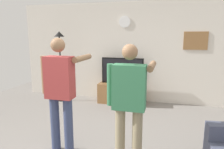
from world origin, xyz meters
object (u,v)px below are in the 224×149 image
at_px(framed_picture, 196,41).
at_px(person_standing_nearer_couch, 129,98).
at_px(person_standing_nearer_lamp, 60,89).
at_px(floor_lamp, 60,52).
at_px(tv_stand, 122,93).
at_px(wall_clock, 125,22).
at_px(television, 122,71).

bearing_deg(framed_picture, person_standing_nearer_couch, -110.83).
xyz_separation_m(framed_picture, person_standing_nearer_lamp, (-2.19, -2.89, -0.66)).
height_order(floor_lamp, person_standing_nearer_couch, floor_lamp).
height_order(tv_stand, wall_clock, wall_clock).
bearing_deg(person_standing_nearer_couch, television, 104.41).
bearing_deg(person_standing_nearer_couch, person_standing_nearer_lamp, 176.97).
bearing_deg(tv_stand, framed_picture, 9.25).
height_order(television, person_standing_nearer_lamp, person_standing_nearer_lamp).
bearing_deg(framed_picture, television, -172.19).
bearing_deg(framed_picture, person_standing_nearer_lamp, -127.24).
distance_m(floor_lamp, person_standing_nearer_lamp, 2.75).
bearing_deg(wall_clock, framed_picture, 0.16).
distance_m(framed_picture, person_standing_nearer_couch, 3.23).
xyz_separation_m(tv_stand, wall_clock, (0.00, 0.29, 1.91)).
bearing_deg(wall_clock, person_standing_nearer_lamp, -97.54).
bearing_deg(person_standing_nearer_couch, floor_lamp, 134.35).
bearing_deg(tv_stand, person_standing_nearer_lamp, -98.37).
height_order(wall_clock, person_standing_nearer_lamp, wall_clock).
height_order(floor_lamp, person_standing_nearer_lamp, floor_lamp).
height_order(tv_stand, television, television).
xyz_separation_m(wall_clock, floor_lamp, (-1.70, -0.49, -0.80)).
height_order(tv_stand, person_standing_nearer_couch, person_standing_nearer_couch).
height_order(framed_picture, floor_lamp, floor_lamp).
bearing_deg(floor_lamp, person_standing_nearer_couch, -45.65).
xyz_separation_m(floor_lamp, person_standing_nearer_couch, (2.39, -2.45, -0.39)).
relative_size(wall_clock, person_standing_nearer_lamp, 0.17).
distance_m(television, wall_clock, 1.32).
xyz_separation_m(framed_picture, floor_lamp, (-3.51, -0.49, -0.31)).
distance_m(floor_lamp, person_standing_nearer_couch, 3.45).
relative_size(floor_lamp, person_standing_nearer_couch, 1.12).
bearing_deg(person_standing_nearer_couch, framed_picture, 69.17).
bearing_deg(person_standing_nearer_lamp, floor_lamp, 118.90).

